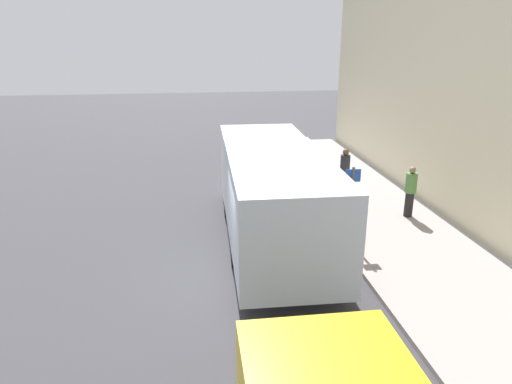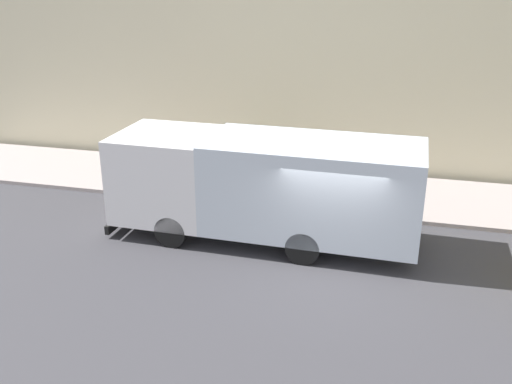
% 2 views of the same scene
% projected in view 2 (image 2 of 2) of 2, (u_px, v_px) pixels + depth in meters
% --- Properties ---
extents(ground, '(80.00, 80.00, 0.00)m').
position_uv_depth(ground, '(330.00, 265.00, 14.22)').
color(ground, '#3B3A3F').
extents(sidewalk, '(3.82, 30.00, 0.12)m').
position_uv_depth(sidewalk, '(349.00, 193.00, 18.63)').
color(sidewalk, '#A29793').
rests_on(sidewalk, ground).
extents(building_facade, '(0.50, 30.00, 10.82)m').
position_uv_depth(building_facade, '(366.00, 16.00, 18.86)').
color(building_facade, beige).
rests_on(building_facade, ground).
extents(large_utility_truck, '(2.76, 8.26, 2.81)m').
position_uv_depth(large_utility_truck, '(264.00, 183.00, 15.08)').
color(large_utility_truck, silver).
rests_on(large_utility_truck, ground).
extents(pedestrian_walking, '(0.48, 0.48, 1.66)m').
position_uv_depth(pedestrian_walking, '(175.00, 155.00, 19.29)').
color(pedestrian_walking, brown).
rests_on(pedestrian_walking, sidewalk).
extents(pedestrian_standing, '(0.52, 0.52, 1.68)m').
position_uv_depth(pedestrian_standing, '(263.00, 150.00, 19.82)').
color(pedestrian_standing, black).
rests_on(pedestrian_standing, sidewalk).
extents(traffic_cone_orange, '(0.45, 0.45, 0.64)m').
position_uv_depth(traffic_cone_orange, '(190.00, 179.00, 18.75)').
color(traffic_cone_orange, orange).
rests_on(traffic_cone_orange, sidewalk).
extents(street_sign_post, '(0.44, 0.08, 2.21)m').
position_uv_depth(street_sign_post, '(296.00, 164.00, 16.99)').
color(street_sign_post, '#4C5156').
rests_on(street_sign_post, sidewalk).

